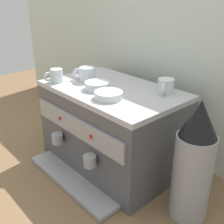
{
  "coord_description": "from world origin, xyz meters",
  "views": [
    {
      "loc": [
        0.92,
        -0.82,
        0.83
      ],
      "look_at": [
        0.0,
        0.0,
        0.29
      ],
      "focal_mm": 44.16,
      "sensor_mm": 36.0,
      "label": 1
    }
  ],
  "objects_px": {
    "ceramic_bowl_0": "(109,95)",
    "milk_pitcher": "(53,123)",
    "coffee_grinder": "(194,163)",
    "ceramic_cup_2": "(86,74)",
    "ceramic_cup_1": "(166,86)",
    "espresso_machine": "(111,127)",
    "ceramic_cup_0": "(56,76)",
    "ceramic_bowl_1": "(97,86)"
  },
  "relations": [
    {
      "from": "ceramic_cup_2",
      "to": "milk_pitcher",
      "type": "height_order",
      "value": "ceramic_cup_2"
    },
    {
      "from": "ceramic_cup_2",
      "to": "espresso_machine",
      "type": "bearing_deg",
      "value": 7.22
    },
    {
      "from": "ceramic_bowl_1",
      "to": "milk_pitcher",
      "type": "distance_m",
      "value": 0.6
    },
    {
      "from": "espresso_machine",
      "to": "milk_pitcher",
      "type": "xyz_separation_m",
      "value": [
        -0.5,
        -0.05,
        -0.14
      ]
    },
    {
      "from": "coffee_grinder",
      "to": "ceramic_cup_1",
      "type": "bearing_deg",
      "value": 150.52
    },
    {
      "from": "ceramic_cup_2",
      "to": "milk_pitcher",
      "type": "bearing_deg",
      "value": -174.86
    },
    {
      "from": "ceramic_bowl_0",
      "to": "coffee_grinder",
      "type": "bearing_deg",
      "value": 12.79
    },
    {
      "from": "ceramic_cup_1",
      "to": "espresso_machine",
      "type": "bearing_deg",
      "value": -146.27
    },
    {
      "from": "ceramic_cup_1",
      "to": "ceramic_bowl_0",
      "type": "bearing_deg",
      "value": -115.14
    },
    {
      "from": "ceramic_cup_0",
      "to": "ceramic_bowl_1",
      "type": "bearing_deg",
      "value": 20.03
    },
    {
      "from": "ceramic_cup_1",
      "to": "ceramic_cup_2",
      "type": "xyz_separation_m",
      "value": [
        -0.37,
        -0.16,
        0.0
      ]
    },
    {
      "from": "ceramic_bowl_0",
      "to": "milk_pitcher",
      "type": "distance_m",
      "value": 0.7
    },
    {
      "from": "coffee_grinder",
      "to": "ceramic_cup_2",
      "type": "bearing_deg",
      "value": -179.39
    },
    {
      "from": "ceramic_bowl_1",
      "to": "milk_pitcher",
      "type": "bearing_deg",
      "value": 178.56
    },
    {
      "from": "espresso_machine",
      "to": "ceramic_cup_1",
      "type": "bearing_deg",
      "value": 33.73
    },
    {
      "from": "ceramic_cup_1",
      "to": "coffee_grinder",
      "type": "bearing_deg",
      "value": -29.48
    },
    {
      "from": "ceramic_cup_0",
      "to": "ceramic_bowl_1",
      "type": "height_order",
      "value": "ceramic_cup_0"
    },
    {
      "from": "ceramic_cup_2",
      "to": "milk_pitcher",
      "type": "relative_size",
      "value": 0.94
    },
    {
      "from": "ceramic_cup_0",
      "to": "ceramic_bowl_0",
      "type": "distance_m",
      "value": 0.35
    },
    {
      "from": "espresso_machine",
      "to": "coffee_grinder",
      "type": "xyz_separation_m",
      "value": [
        0.48,
        -0.01,
        0.04
      ]
    },
    {
      "from": "ceramic_cup_1",
      "to": "milk_pitcher",
      "type": "relative_size",
      "value": 0.86
    },
    {
      "from": "coffee_grinder",
      "to": "ceramic_bowl_0",
      "type": "bearing_deg",
      "value": -167.21
    },
    {
      "from": "espresso_machine",
      "to": "milk_pitcher",
      "type": "bearing_deg",
      "value": -174.19
    },
    {
      "from": "ceramic_cup_1",
      "to": "milk_pitcher",
      "type": "bearing_deg",
      "value": -165.04
    },
    {
      "from": "espresso_machine",
      "to": "ceramic_cup_0",
      "type": "distance_m",
      "value": 0.38
    },
    {
      "from": "ceramic_cup_0",
      "to": "milk_pitcher",
      "type": "xyz_separation_m",
      "value": [
        -0.25,
        0.09,
        -0.39
      ]
    },
    {
      "from": "espresso_machine",
      "to": "ceramic_bowl_1",
      "type": "bearing_deg",
      "value": -113.73
    },
    {
      "from": "ceramic_cup_1",
      "to": "ceramic_bowl_0",
      "type": "height_order",
      "value": "ceramic_cup_1"
    },
    {
      "from": "ceramic_cup_1",
      "to": "ceramic_bowl_0",
      "type": "distance_m",
      "value": 0.27
    },
    {
      "from": "ceramic_cup_2",
      "to": "coffee_grinder",
      "type": "relative_size",
      "value": 0.23
    },
    {
      "from": "ceramic_bowl_1",
      "to": "espresso_machine",
      "type": "bearing_deg",
      "value": 66.27
    },
    {
      "from": "coffee_grinder",
      "to": "espresso_machine",
      "type": "bearing_deg",
      "value": 178.34
    },
    {
      "from": "espresso_machine",
      "to": "ceramic_bowl_0",
      "type": "height_order",
      "value": "ceramic_bowl_0"
    },
    {
      "from": "ceramic_cup_0",
      "to": "coffee_grinder",
      "type": "xyz_separation_m",
      "value": [
        0.73,
        0.13,
        -0.2
      ]
    },
    {
      "from": "coffee_grinder",
      "to": "milk_pitcher",
      "type": "relative_size",
      "value": 4.12
    },
    {
      "from": "espresso_machine",
      "to": "ceramic_cup_1",
      "type": "distance_m",
      "value": 0.35
    },
    {
      "from": "ceramic_cup_1",
      "to": "ceramic_bowl_1",
      "type": "bearing_deg",
      "value": -139.4
    },
    {
      "from": "espresso_machine",
      "to": "ceramic_bowl_1",
      "type": "relative_size",
      "value": 5.97
    },
    {
      "from": "ceramic_cup_2",
      "to": "ceramic_bowl_0",
      "type": "height_order",
      "value": "ceramic_cup_2"
    },
    {
      "from": "ceramic_cup_1",
      "to": "ceramic_cup_2",
      "type": "distance_m",
      "value": 0.4
    },
    {
      "from": "ceramic_cup_2",
      "to": "ceramic_bowl_0",
      "type": "relative_size",
      "value": 0.93
    },
    {
      "from": "espresso_machine",
      "to": "ceramic_cup_1",
      "type": "height_order",
      "value": "ceramic_cup_1"
    }
  ]
}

